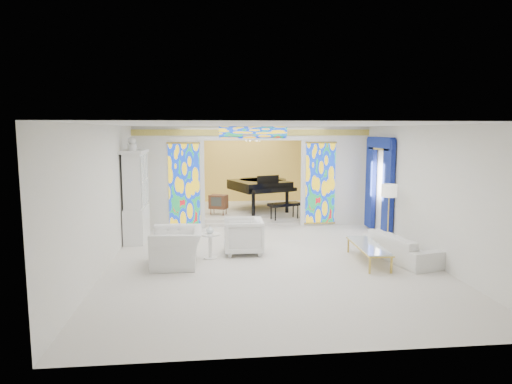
{
  "coord_description": "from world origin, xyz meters",
  "views": [
    {
      "loc": [
        -1.34,
        -11.47,
        2.89
      ],
      "look_at": [
        -0.1,
        0.2,
        1.29
      ],
      "focal_mm": 32.0,
      "sensor_mm": 36.0,
      "label": 1
    }
  ],
  "objects": [
    {
      "name": "alcove_platform",
      "position": [
        0.0,
        4.1,
        0.09
      ],
      "size": [
        6.8,
        3.8,
        0.18
      ],
      "primitive_type": "cube",
      "color": "beige",
      "rests_on": "floor"
    },
    {
      "name": "side_table",
      "position": [
        -1.31,
        -1.36,
        0.38
      ],
      "size": [
        0.5,
        0.5,
        0.57
      ],
      "rotation": [
        0.0,
        0.0,
        -0.1
      ],
      "color": "white",
      "rests_on": "floor"
    },
    {
      "name": "tv_console",
      "position": [
        -1.01,
        3.1,
        0.6
      ],
      "size": [
        0.65,
        0.56,
        0.64
      ],
      "rotation": [
        0.0,
        0.0,
        -0.41
      ],
      "color": "#58331F",
      "rests_on": "alcove_platform"
    },
    {
      "name": "stained_glass_transom",
      "position": [
        0.0,
        1.89,
        2.82
      ],
      "size": [
        2.0,
        0.04,
        0.34
      ],
      "primitive_type": "cube",
      "color": "gold",
      "rests_on": "partition_wall"
    },
    {
      "name": "coffee_table",
      "position": [
        2.15,
        -2.03,
        0.36
      ],
      "size": [
        0.61,
        1.77,
        0.39
      ],
      "rotation": [
        0.0,
        0.0,
        -0.04
      ],
      "color": "white",
      "rests_on": "floor"
    },
    {
      "name": "stained_glass_right",
      "position": [
        2.03,
        1.89,
        1.3
      ],
      "size": [
        0.9,
        0.04,
        2.4
      ],
      "primitive_type": "cube",
      "color": "gold",
      "rests_on": "partition_wall"
    },
    {
      "name": "gold_curtain_back",
      "position": [
        0.0,
        5.88,
        1.5
      ],
      "size": [
        6.7,
        0.1,
        2.9
      ],
      "primitive_type": "cube",
      "color": "#E2C54E",
      "rests_on": "wall_back"
    },
    {
      "name": "blue_drapes",
      "position": [
        3.4,
        0.7,
        1.58
      ],
      "size": [
        0.14,
        1.85,
        2.65
      ],
      "color": "navy",
      "rests_on": "wall_right"
    },
    {
      "name": "chandelier",
      "position": [
        0.2,
        4.0,
        2.55
      ],
      "size": [
        0.48,
        0.48,
        0.3
      ],
      "primitive_type": "cylinder",
      "color": "gold",
      "rests_on": "ceiling"
    },
    {
      "name": "armchair_left",
      "position": [
        -2.02,
        -1.82,
        0.4
      ],
      "size": [
        1.07,
        1.22,
        0.79
      ],
      "primitive_type": "imported",
      "rotation": [
        0.0,
        0.0,
        -1.57
      ],
      "color": "white",
      "rests_on": "floor"
    },
    {
      "name": "armchair_right",
      "position": [
        -0.53,
        -1.01,
        0.42
      ],
      "size": [
        0.93,
        0.9,
        0.83
      ],
      "primitive_type": "imported",
      "rotation": [
        0.0,
        0.0,
        -1.59
      ],
      "color": "white",
      "rests_on": "floor"
    },
    {
      "name": "wall_right",
      "position": [
        3.5,
        0.0,
        1.5
      ],
      "size": [
        0.02,
        12.0,
        3.0
      ],
      "primitive_type": "cube",
      "color": "silver",
      "rests_on": "floor"
    },
    {
      "name": "sofa",
      "position": [
        2.95,
        -1.93,
        0.29
      ],
      "size": [
        1.2,
        2.12,
        0.58
      ],
      "primitive_type": "imported",
      "rotation": [
        0.0,
        0.0,
        1.79
      ],
      "color": "white",
      "rests_on": "floor"
    },
    {
      "name": "partition_wall",
      "position": [
        0.0,
        2.0,
        1.65
      ],
      "size": [
        7.0,
        0.22,
        3.0
      ],
      "color": "silver",
      "rests_on": "floor"
    },
    {
      "name": "china_cabinet",
      "position": [
        -3.22,
        0.6,
        1.17
      ],
      "size": [
        0.56,
        1.46,
        2.72
      ],
      "color": "white",
      "rests_on": "floor"
    },
    {
      "name": "ceiling",
      "position": [
        0.0,
        0.0,
        3.0
      ],
      "size": [
        7.0,
        12.0,
        0.02
      ],
      "primitive_type": "cube",
      "color": "silver",
      "rests_on": "wall_back"
    },
    {
      "name": "wall_left",
      "position": [
        -3.5,
        0.0,
        1.5
      ],
      "size": [
        0.02,
        12.0,
        3.0
      ],
      "primitive_type": "cube",
      "color": "silver",
      "rests_on": "floor"
    },
    {
      "name": "vase",
      "position": [
        -1.31,
        -1.36,
        0.67
      ],
      "size": [
        0.19,
        0.19,
        0.19
      ],
      "primitive_type": "imported",
      "rotation": [
        0.0,
        0.0,
        0.09
      ],
      "color": "white",
      "rests_on": "side_table"
    },
    {
      "name": "floor_lamp",
      "position": [
        3.1,
        -0.76,
        1.33
      ],
      "size": [
        0.43,
        0.43,
        1.56
      ],
      "rotation": [
        0.0,
        0.0,
        -0.15
      ],
      "color": "gold",
      "rests_on": "floor"
    },
    {
      "name": "wall_front",
      "position": [
        0.0,
        -6.0,
        1.5
      ],
      "size": [
        7.0,
        0.02,
        3.0
      ],
      "primitive_type": "cube",
      "color": "silver",
      "rests_on": "floor"
    },
    {
      "name": "stained_glass_left",
      "position": [
        -2.03,
        1.89,
        1.3
      ],
      "size": [
        0.9,
        0.04,
        2.4
      ],
      "primitive_type": "cube",
      "color": "gold",
      "rests_on": "partition_wall"
    },
    {
      "name": "wall_back",
      "position": [
        0.0,
        6.0,
        1.5
      ],
      "size": [
        7.0,
        0.02,
        3.0
      ],
      "primitive_type": "cube",
      "color": "silver",
      "rests_on": "floor"
    },
    {
      "name": "grand_piano",
      "position": [
        0.49,
        3.88,
        1.02
      ],
      "size": [
        2.3,
        3.48,
        1.25
      ],
      "rotation": [
        0.0,
        0.0,
        0.36
      ],
      "color": "black",
      "rests_on": "alcove_platform"
    },
    {
      "name": "floor",
      "position": [
        0.0,
        0.0,
        0.0
      ],
      "size": [
        12.0,
        12.0,
        0.0
      ],
      "primitive_type": "plane",
      "color": "beige",
      "rests_on": "ground"
    }
  ]
}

